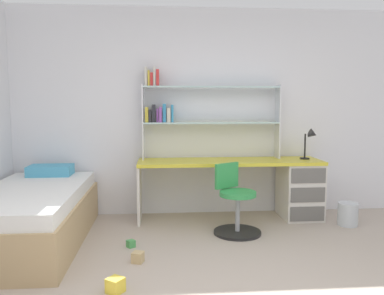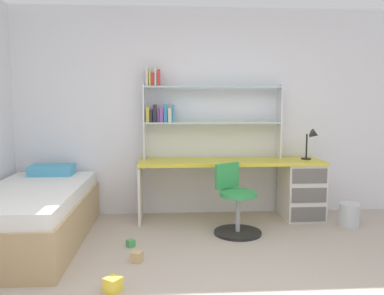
% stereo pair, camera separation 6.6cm
% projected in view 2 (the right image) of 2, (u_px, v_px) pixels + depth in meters
% --- Properties ---
extents(room_shell, '(5.61, 6.32, 2.62)m').
position_uv_depth(room_shell, '(75.00, 116.00, 3.60)').
color(room_shell, silver).
rests_on(room_shell, ground_plane).
extents(desk, '(2.24, 0.58, 0.73)m').
position_uv_depth(desk, '(279.00, 184.00, 4.92)').
color(desk, gold).
rests_on(desk, ground_plane).
extents(bookshelf_hutch, '(1.72, 0.22, 1.13)m').
position_uv_depth(bookshelf_hutch, '(193.00, 108.00, 4.92)').
color(bookshelf_hutch, silver).
rests_on(bookshelf_hutch, desk).
extents(desk_lamp, '(0.20, 0.17, 0.38)m').
position_uv_depth(desk_lamp, '(313.00, 139.00, 4.88)').
color(desk_lamp, black).
rests_on(desk_lamp, desk).
extents(swivel_chair, '(0.52, 0.52, 0.76)m').
position_uv_depth(swivel_chair, '(236.00, 207.00, 4.34)').
color(swivel_chair, black).
rests_on(swivel_chair, ground_plane).
extents(bed_platform, '(1.02, 2.03, 0.69)m').
position_uv_depth(bed_platform, '(32.00, 215.00, 4.05)').
color(bed_platform, tan).
rests_on(bed_platform, ground_plane).
extents(waste_bin, '(0.23, 0.23, 0.27)m').
position_uv_depth(waste_bin, '(349.00, 215.00, 4.61)').
color(waste_bin, silver).
rests_on(waste_bin, ground_plane).
extents(toy_block_yellow_0, '(0.16, 0.16, 0.11)m').
position_uv_depth(toy_block_yellow_0, '(113.00, 285.00, 3.00)').
color(toy_block_yellow_0, gold).
rests_on(toy_block_yellow_0, ground_plane).
extents(toy_block_green_1, '(0.10, 0.10, 0.07)m').
position_uv_depth(toy_block_green_1, '(131.00, 243.00, 3.95)').
color(toy_block_green_1, '#479E51').
rests_on(toy_block_green_1, ground_plane).
extents(toy_block_natural_2, '(0.12, 0.12, 0.10)m').
position_uv_depth(toy_block_natural_2, '(137.00, 257.00, 3.57)').
color(toy_block_natural_2, tan).
rests_on(toy_block_natural_2, ground_plane).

